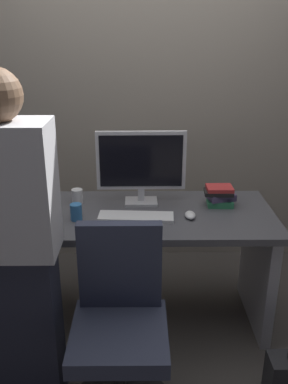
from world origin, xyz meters
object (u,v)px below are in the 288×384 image
Objects in this scene: cup_by_monitor at (77,196)px; person_at_desk at (14,253)px; desk at (144,246)px; cup_near_keyboard at (76,212)px; keyboard at (136,217)px; mouse at (190,215)px; office_chair at (120,334)px; monitor at (141,164)px; book_stack at (220,196)px.

person_at_desk is at bearing -101.83° from cup_by_monitor.
desk is 0.92m from person_at_desk.
keyboard is at bearing 2.55° from cup_near_keyboard.
mouse reaches higher than keyboard.
desk is 3.60× the size of keyboard.
keyboard is (0.07, 0.59, 0.33)m from office_chair.
office_chair is at bearing -97.14° from monitor.
book_stack is (0.51, 0.19, 0.05)m from keyboard.
office_chair is 0.62m from person_at_desk.
office_chair is 0.95m from cup_by_monitor.
monitor is 0.34m from keyboard.
mouse is at bearing 4.45° from keyboard.
office_chair is 0.73m from cup_near_keyboard.
person_at_desk is at bearing 175.47° from office_chair.
desk is at bearing 47.65° from person_at_desk.
monitor is 0.52m from book_stack.
office_chair reaches higher than desk.
book_stack reaches higher than cup_near_keyboard.
office_chair is at bearing -93.57° from keyboard.
cup_near_keyboard reaches higher than cup_by_monitor.
cup_by_monitor is at bearing 179.15° from monitor.
mouse is (0.27, -0.08, 0.24)m from desk.
cup_near_keyboard is (-0.37, -0.24, -0.21)m from monitor.
keyboard is (0.53, 0.55, -0.08)m from person_at_desk.
cup_by_monitor reaches higher than keyboard.
person_at_desk is 0.81m from cup_by_monitor.
cup_near_keyboard reaches higher than desk.
office_chair is at bearing -122.84° from mouse.
person_at_desk is 18.52× the size of cup_by_monitor.
mouse is 0.27m from book_stack.
desk is at bearing -83.84° from monitor.
cup_by_monitor is at bearing 78.17° from person_at_desk.
mouse reaches higher than desk.
office_chair is 9.79× the size of cup_near_keyboard.
monitor is at bearing 96.16° from desk.
office_chair is 1.05m from book_stack.
monitor is (0.10, 0.82, 0.58)m from office_chair.
person_at_desk is 1.28m from book_stack.
desk is at bearing 63.88° from keyboard.
cup_near_keyboard is 0.49× the size of book_stack.
mouse is (0.84, 0.56, -0.07)m from person_at_desk.
office_chair reaches higher than keyboard.
monitor reaches higher than cup_by_monitor.
cup_by_monitor is at bearing 161.38° from mouse.
book_stack is (0.58, 0.78, 0.39)m from office_chair.
office_chair reaches higher than mouse.
cup_by_monitor reaches higher than desk.
cup_near_keyboard is (-0.34, -0.02, 0.04)m from keyboard.
cup_by_monitor is at bearing 96.55° from cup_near_keyboard.
keyboard is at bearing -97.59° from monitor.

